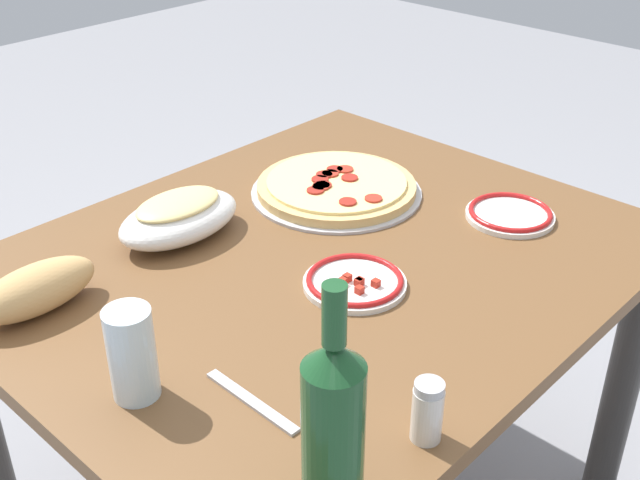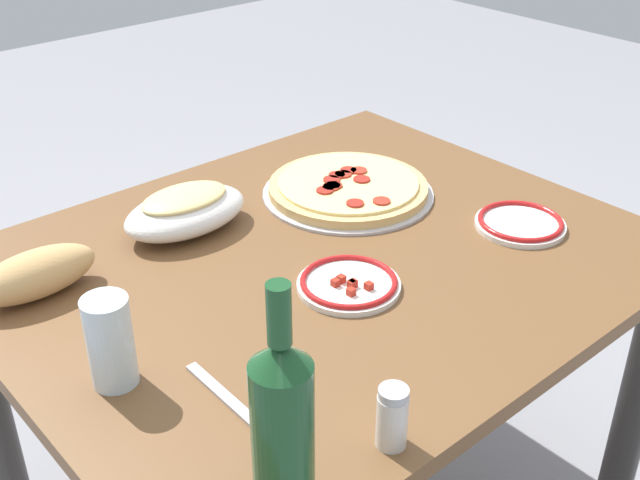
# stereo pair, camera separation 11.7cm
# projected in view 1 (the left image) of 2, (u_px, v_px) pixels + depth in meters

# --- Properties ---
(dining_table) EXTENTS (1.11, 0.91, 0.71)m
(dining_table) POSITION_uv_depth(u_px,v_px,m) (320.00, 312.00, 1.46)
(dining_table) COLOR brown
(dining_table) RESTS_ON ground
(pepperoni_pizza) EXTENTS (0.34, 0.34, 0.03)m
(pepperoni_pizza) POSITION_uv_depth(u_px,v_px,m) (336.00, 187.00, 1.60)
(pepperoni_pizza) COLOR #B7B7BC
(pepperoni_pizza) RESTS_ON dining_table
(baked_pasta_dish) EXTENTS (0.24, 0.15, 0.08)m
(baked_pasta_dish) POSITION_uv_depth(u_px,v_px,m) (179.00, 216.00, 1.43)
(baked_pasta_dish) COLOR white
(baked_pasta_dish) RESTS_ON dining_table
(wine_bottle) EXTENTS (0.07, 0.07, 0.30)m
(wine_bottle) POSITION_uv_depth(u_px,v_px,m) (333.00, 425.00, 0.85)
(wine_bottle) COLOR #194723
(wine_bottle) RESTS_ON dining_table
(water_glass) EXTENTS (0.06, 0.06, 0.13)m
(water_glass) POSITION_uv_depth(u_px,v_px,m) (132.00, 354.00, 1.04)
(water_glass) COLOR silver
(water_glass) RESTS_ON dining_table
(side_plate_near) EXTENTS (0.17, 0.17, 0.02)m
(side_plate_near) POSITION_uv_depth(u_px,v_px,m) (510.00, 214.00, 1.51)
(side_plate_near) COLOR white
(side_plate_near) RESTS_ON dining_table
(side_plate_far) EXTENTS (0.17, 0.17, 0.02)m
(side_plate_far) POSITION_uv_depth(u_px,v_px,m) (355.00, 282.00, 1.30)
(side_plate_far) COLOR white
(side_plate_far) RESTS_ON dining_table
(bread_loaf) EXTENTS (0.20, 0.08, 0.08)m
(bread_loaf) POSITION_uv_depth(u_px,v_px,m) (36.00, 289.00, 1.23)
(bread_loaf) COLOR tan
(bread_loaf) RESTS_ON dining_table
(spice_shaker) EXTENTS (0.04, 0.04, 0.09)m
(spice_shaker) POSITION_uv_depth(u_px,v_px,m) (427.00, 411.00, 0.98)
(spice_shaker) COLOR silver
(spice_shaker) RESTS_ON dining_table
(fork_left) EXTENTS (0.02, 0.17, 0.00)m
(fork_left) POSITION_uv_depth(u_px,v_px,m) (252.00, 401.00, 1.06)
(fork_left) COLOR #B7B7BC
(fork_left) RESTS_ON dining_table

